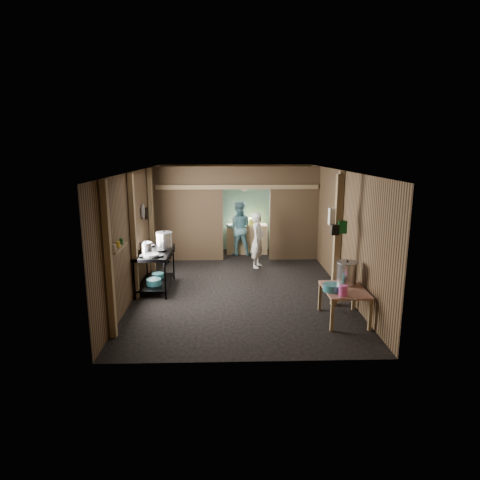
{
  "coord_description": "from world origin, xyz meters",
  "views": [
    {
      "loc": [
        -0.27,
        -8.98,
        3.06
      ],
      "look_at": [
        0.0,
        -0.2,
        1.1
      ],
      "focal_mm": 30.67,
      "sensor_mm": 36.0,
      "label": 1
    }
  ],
  "objects_px": {
    "pink_bucket": "(343,290)",
    "stove_pot_large": "(164,240)",
    "gas_range": "(155,270)",
    "yellow_tub": "(254,222)",
    "prep_table": "(344,304)",
    "stock_pot": "(347,274)",
    "cook": "(258,240)"
  },
  "relations": [
    {
      "from": "stove_pot_large",
      "to": "pink_bucket",
      "type": "relative_size",
      "value": 2.1
    },
    {
      "from": "prep_table",
      "to": "stock_pot",
      "type": "xyz_separation_m",
      "value": [
        0.1,
        0.27,
        0.5
      ]
    },
    {
      "from": "prep_table",
      "to": "stock_pot",
      "type": "distance_m",
      "value": 0.58
    },
    {
      "from": "stock_pot",
      "to": "cook",
      "type": "distance_m",
      "value": 3.52
    },
    {
      "from": "yellow_tub",
      "to": "cook",
      "type": "bearing_deg",
      "value": -89.97
    },
    {
      "from": "gas_range",
      "to": "pink_bucket",
      "type": "relative_size",
      "value": 8.29
    },
    {
      "from": "stock_pot",
      "to": "gas_range",
      "type": "bearing_deg",
      "value": 157.92
    },
    {
      "from": "stove_pot_large",
      "to": "gas_range",
      "type": "bearing_deg",
      "value": -114.98
    },
    {
      "from": "pink_bucket",
      "to": "stove_pot_large",
      "type": "bearing_deg",
      "value": 143.77
    },
    {
      "from": "pink_bucket",
      "to": "yellow_tub",
      "type": "height_order",
      "value": "yellow_tub"
    },
    {
      "from": "gas_range",
      "to": "stove_pot_large",
      "type": "distance_m",
      "value": 0.72
    },
    {
      "from": "stock_pot",
      "to": "yellow_tub",
      "type": "height_order",
      "value": "yellow_tub"
    },
    {
      "from": "prep_table",
      "to": "stove_pot_large",
      "type": "bearing_deg",
      "value": 148.41
    },
    {
      "from": "cook",
      "to": "gas_range",
      "type": "bearing_deg",
      "value": 145.44
    },
    {
      "from": "prep_table",
      "to": "stove_pot_large",
      "type": "xyz_separation_m",
      "value": [
        -3.54,
        2.18,
        0.74
      ]
    },
    {
      "from": "prep_table",
      "to": "pink_bucket",
      "type": "relative_size",
      "value": 5.66
    },
    {
      "from": "stock_pot",
      "to": "yellow_tub",
      "type": "xyz_separation_m",
      "value": [
        -1.42,
        4.72,
        0.15
      ]
    },
    {
      "from": "prep_table",
      "to": "pink_bucket",
      "type": "bearing_deg",
      "value": -110.96
    },
    {
      "from": "gas_range",
      "to": "stove_pot_large",
      "type": "xyz_separation_m",
      "value": [
        0.17,
        0.36,
        0.6
      ]
    },
    {
      "from": "gas_range",
      "to": "prep_table",
      "type": "bearing_deg",
      "value": -26.04
    },
    {
      "from": "yellow_tub",
      "to": "gas_range",
      "type": "bearing_deg",
      "value": -127.02
    },
    {
      "from": "stock_pot",
      "to": "stove_pot_large",
      "type": "bearing_deg",
      "value": 152.31
    },
    {
      "from": "stock_pot",
      "to": "yellow_tub",
      "type": "distance_m",
      "value": 4.93
    },
    {
      "from": "prep_table",
      "to": "stove_pot_large",
      "type": "height_order",
      "value": "stove_pot_large"
    },
    {
      "from": "gas_range",
      "to": "stove_pot_large",
      "type": "relative_size",
      "value": 3.95
    },
    {
      "from": "prep_table",
      "to": "stock_pot",
      "type": "relative_size",
      "value": 2.23
    },
    {
      "from": "stove_pot_large",
      "to": "prep_table",
      "type": "bearing_deg",
      "value": -31.59
    },
    {
      "from": "yellow_tub",
      "to": "cook",
      "type": "relative_size",
      "value": 0.25
    },
    {
      "from": "pink_bucket",
      "to": "yellow_tub",
      "type": "xyz_separation_m",
      "value": [
        -1.19,
        5.31,
        0.27
      ]
    },
    {
      "from": "stove_pot_large",
      "to": "stock_pot",
      "type": "xyz_separation_m",
      "value": [
        3.64,
        -1.91,
        -0.23
      ]
    },
    {
      "from": "yellow_tub",
      "to": "pink_bucket",
      "type": "bearing_deg",
      "value": -77.38
    },
    {
      "from": "gas_range",
      "to": "yellow_tub",
      "type": "bearing_deg",
      "value": 52.98
    }
  ]
}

